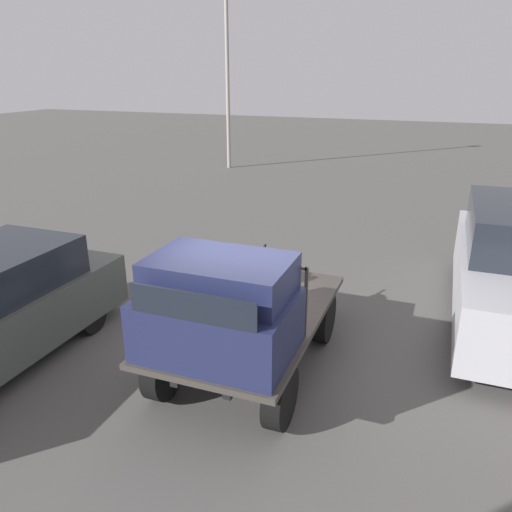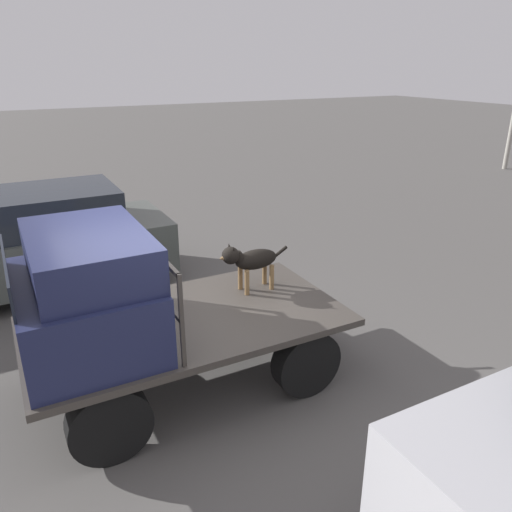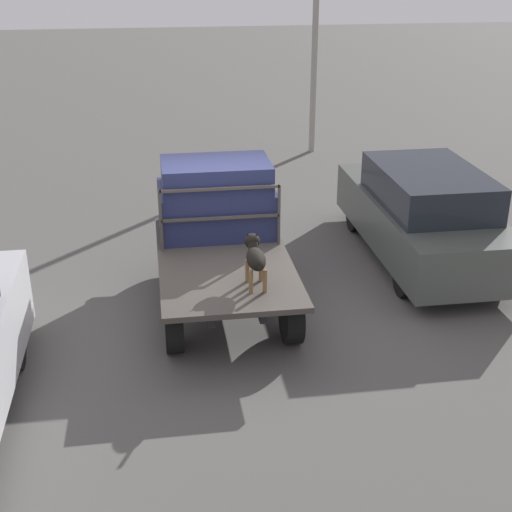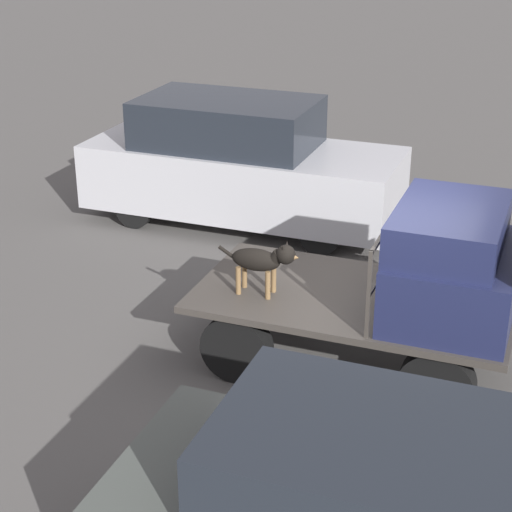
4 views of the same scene
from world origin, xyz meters
name	(u,v)px [view 4 (image 4 of 4)]	position (x,y,z in m)	size (l,w,h in m)	color
ground_plane	(351,361)	(0.00, 0.00, 0.00)	(80.00, 80.00, 0.00)	#514F4C
flatbed_truck	(353,315)	(0.00, 0.00, 0.61)	(3.56, 1.94, 0.86)	black
truck_cab	(453,264)	(1.05, 0.00, 1.42)	(1.30, 1.82, 1.18)	#1E2347
truck_headboard	(389,249)	(0.36, 0.00, 1.49)	(0.04, 1.82, 0.96)	#3D3833
dog	(264,260)	(-0.97, -0.32, 1.27)	(0.96, 0.25, 0.67)	brown
parked_pickup_far	(239,164)	(-2.87, 3.70, 0.99)	(5.02, 1.90, 2.02)	black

